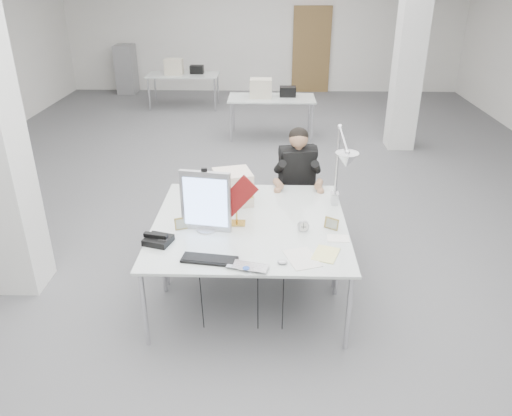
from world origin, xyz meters
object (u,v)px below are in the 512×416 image
Objects in this scene: monitor at (206,201)px; beige_monitor at (233,187)px; bankers_lamp at (236,209)px; desk_phone at (158,240)px; desk_main at (248,247)px; laptop at (246,270)px; office_chair at (296,195)px; architect_lamp at (341,168)px; seated_person at (298,166)px.

monitor is 1.59× the size of beige_monitor.
desk_phone is at bearing -165.51° from bankers_lamp.
desk_main is 0.39m from laptop.
laptop is (-0.49, -2.01, 0.25)m from office_chair.
architect_lamp is (0.35, -0.98, 0.72)m from office_chair.
architect_lamp is (1.03, -0.25, 0.31)m from beige_monitor.
bankers_lamp is 0.47m from beige_monitor.
architect_lamp is at bearing -30.01° from beige_monitor.
laptop is at bearing -89.19° from desk_main.
desk_main is 5.48× the size of laptop.
desk_phone is at bearing -145.83° from architect_lamp.
seated_person is 0.92× the size of architect_lamp.
monitor is at bearing 50.47° from desk_phone.
monitor is 0.32m from bankers_lamp.
desk_phone is (-1.27, -1.58, 0.26)m from office_chair.
office_chair is 2.05m from desk_phone.
monitor is at bearing 142.50° from desk_main.
monitor is 1.84× the size of bankers_lamp.
office_chair is 1.83× the size of monitor.
office_chair is 2.08m from laptop.
architect_lamp is (0.83, 1.03, 0.47)m from laptop.
architect_lamp is at bearing -81.85° from office_chair.
bankers_lamp is (-0.12, 0.41, 0.17)m from desk_main.
office_chair is 3.15× the size of laptop.
architect_lamp reaches higher than desk_phone.
monitor reaches higher than bankers_lamp.
bankers_lamp is at bearing -129.41° from seated_person.
monitor reaches higher than desk_main.
seated_person is at bearing 28.42° from beige_monitor.
bankers_lamp is at bearing -153.15° from architect_lamp.
beige_monitor is at bearing 112.59° from laptop.
desk_main is at bearing -94.61° from beige_monitor.
bankers_lamp is (0.26, 0.12, -0.13)m from monitor.
bankers_lamp reaches higher than office_chair.
laptop is at bearing -11.87° from desk_phone.
beige_monitor is at bearing -179.71° from architect_lamp.
bankers_lamp reaches higher than desk_phone.
architect_lamp is at bearing 37.26° from desk_phone.
monitor is 1.73× the size of laptop.
desk_main is at bearing 14.30° from desk_phone.
beige_monitor is (-0.07, 0.47, 0.01)m from bankers_lamp.
seated_person reaches higher than beige_monitor.
office_chair is (0.49, 1.61, -0.22)m from desk_main.
monitor is 0.54m from desk_phone.
office_chair is at bearing 30.45° from beige_monitor.
office_chair is at bearing 67.99° from desk_phone.
laptop is 0.34× the size of architect_lamp.
monitor is 0.63m from beige_monitor.
architect_lamp is at bearing 65.02° from laptop.
laptop is 1.30m from beige_monitor.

